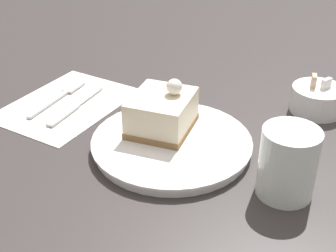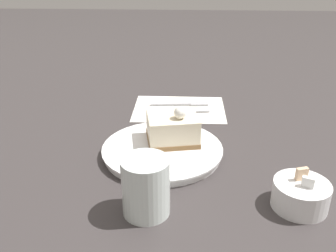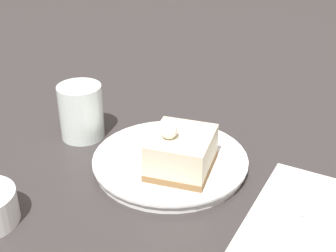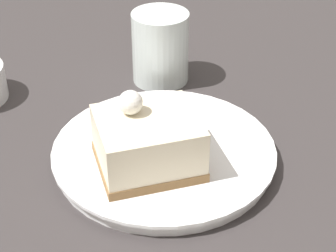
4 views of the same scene
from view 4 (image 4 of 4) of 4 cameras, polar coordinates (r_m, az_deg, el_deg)
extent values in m
plane|color=#383333|center=(0.67, -3.25, -1.65)|extent=(4.00, 4.00, 0.00)
cylinder|color=white|center=(0.64, -0.41, -2.83)|extent=(0.24, 0.24, 0.02)
cylinder|color=white|center=(0.64, -0.41, -2.33)|extent=(0.25, 0.25, 0.00)
cube|color=olive|center=(0.61, -2.00, -3.58)|extent=(0.11, 0.12, 0.01)
cube|color=beige|center=(0.59, -2.06, -1.29)|extent=(0.11, 0.12, 0.05)
sphere|color=white|center=(0.58, -3.83, 2.40)|extent=(0.03, 0.03, 0.03)
cylinder|color=silver|center=(0.78, -0.78, 7.99)|extent=(0.08, 0.08, 0.10)
camera|label=1|loc=(1.01, 34.64, 30.26)|focal=50.00mm
camera|label=2|loc=(1.19, -7.25, 34.30)|focal=40.00mm
camera|label=3|loc=(0.56, -79.01, 11.64)|focal=50.00mm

